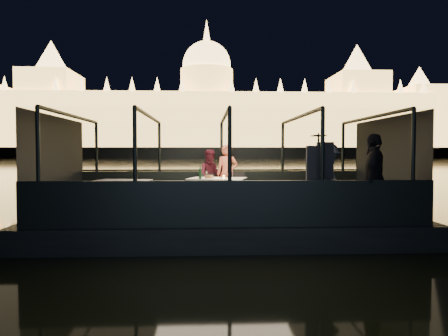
{
  "coord_description": "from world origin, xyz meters",
  "views": [
    {
      "loc": [
        -0.46,
        -9.63,
        1.93
      ],
      "look_at": [
        0.0,
        0.4,
        1.55
      ],
      "focal_mm": 32.0,
      "sensor_mm": 36.0,
      "label": 1
    }
  ],
  "objects_px": {
    "person_man_maroon": "(211,177)",
    "passenger_stripe": "(327,180)",
    "chair_port_left": "(208,188)",
    "dining_table_central": "(217,192)",
    "wine_bottle": "(200,173)",
    "person_woman_coral": "(227,177)",
    "passenger_dark": "(374,181)",
    "chair_port_right": "(238,188)",
    "coat_stand": "(318,179)",
    "dining_table_aft": "(122,193)"
  },
  "relations": [
    {
      "from": "coat_stand",
      "to": "person_woman_coral",
      "type": "xyz_separation_m",
      "value": [
        -1.67,
        3.31,
        -0.15
      ]
    },
    {
      "from": "person_woman_coral",
      "to": "chair_port_left",
      "type": "bearing_deg",
      "value": -151.81
    },
    {
      "from": "person_man_maroon",
      "to": "person_woman_coral",
      "type": "bearing_deg",
      "value": -1.19
    },
    {
      "from": "passenger_stripe",
      "to": "passenger_dark",
      "type": "bearing_deg",
      "value": -139.72
    },
    {
      "from": "chair_port_right",
      "to": "passenger_dark",
      "type": "xyz_separation_m",
      "value": [
        2.56,
        -2.96,
        0.4
      ]
    },
    {
      "from": "passenger_dark",
      "to": "wine_bottle",
      "type": "distance_m",
      "value": 4.19
    },
    {
      "from": "chair_port_left",
      "to": "passenger_stripe",
      "type": "xyz_separation_m",
      "value": [
        2.54,
        -2.52,
        0.4
      ]
    },
    {
      "from": "coat_stand",
      "to": "dining_table_central",
      "type": "bearing_deg",
      "value": 127.22
    },
    {
      "from": "coat_stand",
      "to": "person_woman_coral",
      "type": "bearing_deg",
      "value": 116.77
    },
    {
      "from": "person_woman_coral",
      "to": "wine_bottle",
      "type": "height_order",
      "value": "person_woman_coral"
    },
    {
      "from": "chair_port_left",
      "to": "passenger_dark",
      "type": "height_order",
      "value": "passenger_dark"
    },
    {
      "from": "passenger_dark",
      "to": "wine_bottle",
      "type": "xyz_separation_m",
      "value": [
        -3.6,
        2.14,
        0.06
      ]
    },
    {
      "from": "chair_port_right",
      "to": "passenger_stripe",
      "type": "relative_size",
      "value": 0.53
    },
    {
      "from": "wine_bottle",
      "to": "passenger_stripe",
      "type": "bearing_deg",
      "value": -31.68
    },
    {
      "from": "person_woman_coral",
      "to": "passenger_stripe",
      "type": "relative_size",
      "value": 1.01
    },
    {
      "from": "chair_port_left",
      "to": "person_man_maroon",
      "type": "distance_m",
      "value": 0.41
    },
    {
      "from": "chair_port_right",
      "to": "wine_bottle",
      "type": "relative_size",
      "value": 2.69
    },
    {
      "from": "dining_table_aft",
      "to": "person_woman_coral",
      "type": "bearing_deg",
      "value": 13.92
    },
    {
      "from": "chair_port_right",
      "to": "coat_stand",
      "type": "relative_size",
      "value": 0.48
    },
    {
      "from": "passenger_dark",
      "to": "person_woman_coral",
      "type": "bearing_deg",
      "value": -106.2
    },
    {
      "from": "coat_stand",
      "to": "person_man_maroon",
      "type": "height_order",
      "value": "coat_stand"
    },
    {
      "from": "dining_table_aft",
      "to": "passenger_dark",
      "type": "height_order",
      "value": "passenger_dark"
    },
    {
      "from": "coat_stand",
      "to": "wine_bottle",
      "type": "relative_size",
      "value": 5.66
    },
    {
      "from": "chair_port_left",
      "to": "coat_stand",
      "type": "xyz_separation_m",
      "value": [
        2.21,
        -3.04,
        0.45
      ]
    },
    {
      "from": "person_woman_coral",
      "to": "person_man_maroon",
      "type": "xyz_separation_m",
      "value": [
        -0.45,
        0.0,
        0.0
      ]
    },
    {
      "from": "dining_table_central",
      "to": "chair_port_left",
      "type": "relative_size",
      "value": 1.73
    },
    {
      "from": "passenger_stripe",
      "to": "wine_bottle",
      "type": "bearing_deg",
      "value": 35.77
    },
    {
      "from": "coat_stand",
      "to": "dining_table_aft",
      "type": "bearing_deg",
      "value": 149.69
    },
    {
      "from": "chair_port_left",
      "to": "passenger_dark",
      "type": "relative_size",
      "value": 0.46
    },
    {
      "from": "chair_port_left",
      "to": "person_man_maroon",
      "type": "height_order",
      "value": "person_man_maroon"
    },
    {
      "from": "dining_table_aft",
      "to": "person_man_maroon",
      "type": "xyz_separation_m",
      "value": [
        2.35,
        0.69,
        0.36
      ]
    },
    {
      "from": "passenger_stripe",
      "to": "chair_port_left",
      "type": "bearing_deg",
      "value": 22.71
    },
    {
      "from": "person_man_maroon",
      "to": "wine_bottle",
      "type": "xyz_separation_m",
      "value": [
        -0.29,
        -1.09,
        0.17
      ]
    },
    {
      "from": "chair_port_left",
      "to": "passenger_stripe",
      "type": "relative_size",
      "value": 0.51
    },
    {
      "from": "person_woman_coral",
      "to": "coat_stand",
      "type": "bearing_deg",
      "value": -61.74
    },
    {
      "from": "dining_table_central",
      "to": "passenger_dark",
      "type": "relative_size",
      "value": 0.79
    },
    {
      "from": "coat_stand",
      "to": "person_woman_coral",
      "type": "height_order",
      "value": "coat_stand"
    },
    {
      "from": "dining_table_central",
      "to": "person_man_maroon",
      "type": "distance_m",
      "value": 0.82
    },
    {
      "from": "dining_table_central",
      "to": "coat_stand",
      "type": "xyz_separation_m",
      "value": [
        1.97,
        -2.59,
        0.51
      ]
    },
    {
      "from": "person_woman_coral",
      "to": "person_man_maroon",
      "type": "bearing_deg",
      "value": -178.51
    },
    {
      "from": "chair_port_right",
      "to": "person_woman_coral",
      "type": "xyz_separation_m",
      "value": [
        -0.3,
        0.27,
        0.3
      ]
    },
    {
      "from": "chair_port_left",
      "to": "person_man_maroon",
      "type": "bearing_deg",
      "value": 48.97
    },
    {
      "from": "passenger_dark",
      "to": "chair_port_right",
      "type": "bearing_deg",
      "value": -106.82
    },
    {
      "from": "person_man_maroon",
      "to": "passenger_stripe",
      "type": "xyz_separation_m",
      "value": [
        2.46,
        -2.79,
        0.1
      ]
    },
    {
      "from": "coat_stand",
      "to": "passenger_dark",
      "type": "relative_size",
      "value": 1.0
    },
    {
      "from": "chair_port_left",
      "to": "passenger_stripe",
      "type": "height_order",
      "value": "passenger_stripe"
    },
    {
      "from": "coat_stand",
      "to": "wine_bottle",
      "type": "bearing_deg",
      "value": 137.45
    },
    {
      "from": "wine_bottle",
      "to": "person_woman_coral",
      "type": "bearing_deg",
      "value": 55.57
    },
    {
      "from": "coat_stand",
      "to": "person_man_maroon",
      "type": "bearing_deg",
      "value": 122.67
    },
    {
      "from": "person_man_maroon",
      "to": "chair_port_left",
      "type": "bearing_deg",
      "value": -108.51
    }
  ]
}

